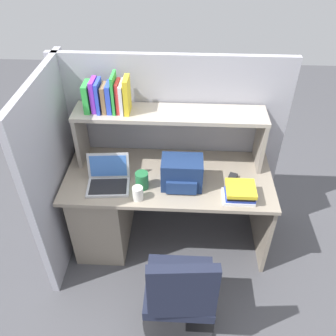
{
  "coord_description": "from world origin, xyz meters",
  "views": [
    {
      "loc": [
        0.11,
        -2.1,
        2.5
      ],
      "look_at": [
        0.0,
        -0.05,
        0.85
      ],
      "focal_mm": 38.05,
      "sensor_mm": 36.0,
      "label": 1
    }
  ],
  "objects": [
    {
      "name": "office_chair",
      "position": [
        0.12,
        -0.84,
        0.39
      ],
      "size": [
        0.52,
        0.52,
        0.93
      ],
      "rotation": [
        0.0,
        0.0,
        3.22
      ],
      "color": "black",
      "rests_on": "ground_plane"
    },
    {
      "name": "reference_books_on_shelf",
      "position": [
        -0.45,
        0.2,
        1.3
      ],
      "size": [
        0.33,
        0.18,
        0.28
      ],
      "color": "green",
      "rests_on": "overhead_hutch"
    },
    {
      "name": "computer_mouse",
      "position": [
        0.49,
        -0.02,
        0.75
      ],
      "size": [
        0.09,
        0.12,
        0.03
      ],
      "primitive_type": "cube",
      "rotation": [
        0.0,
        0.0,
        -0.34
      ],
      "color": "#262628",
      "rests_on": "desk"
    },
    {
      "name": "backpack",
      "position": [
        0.1,
        -0.1,
        0.84
      ],
      "size": [
        0.3,
        0.22,
        0.23
      ],
      "color": "navy",
      "rests_on": "desk"
    },
    {
      "name": "desk",
      "position": [
        -0.39,
        0.0,
        0.4
      ],
      "size": [
        1.6,
        0.7,
        0.73
      ],
      "color": "gray",
      "rests_on": "ground_plane"
    },
    {
      "name": "desk_book_stack",
      "position": [
        0.52,
        -0.22,
        0.79
      ],
      "size": [
        0.23,
        0.2,
        0.11
      ],
      "color": "white",
      "rests_on": "desk"
    },
    {
      "name": "cubicle_partition_rear",
      "position": [
        0.0,
        0.38,
        0.78
      ],
      "size": [
        1.84,
        0.05,
        1.55
      ],
      "primitive_type": "cube",
      "color": "#9E9EA8",
      "rests_on": "ground_plane"
    },
    {
      "name": "cubicle_partition_left",
      "position": [
        -0.85,
        -0.05,
        0.78
      ],
      "size": [
        0.05,
        1.06,
        1.55
      ],
      "primitive_type": "cube",
      "color": "#9E9EA8",
      "rests_on": "ground_plane"
    },
    {
      "name": "paper_cup",
      "position": [
        -0.2,
        -0.26,
        0.78
      ],
      "size": [
        0.08,
        0.08,
        0.1
      ],
      "primitive_type": "cylinder",
      "color": "white",
      "rests_on": "desk"
    },
    {
      "name": "overhead_hutch",
      "position": [
        0.0,
        0.2,
        1.08
      ],
      "size": [
        1.44,
        0.28,
        0.45
      ],
      "color": "gray",
      "rests_on": "desk"
    },
    {
      "name": "snack_canister",
      "position": [
        -0.19,
        -0.14,
        0.8
      ],
      "size": [
        0.1,
        0.1,
        0.13
      ],
      "primitive_type": "cylinder",
      "color": "#26723F",
      "rests_on": "desk"
    },
    {
      "name": "ground_plane",
      "position": [
        0.0,
        0.0,
        0.0
      ],
      "size": [
        8.0,
        8.0,
        0.0
      ],
      "primitive_type": "plane",
      "color": "#4C4C51"
    },
    {
      "name": "laptop",
      "position": [
        -0.44,
        -0.12,
        0.78
      ],
      "size": [
        0.33,
        0.28,
        0.22
      ],
      "color": "#B7BABF",
      "rests_on": "desk"
    }
  ]
}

